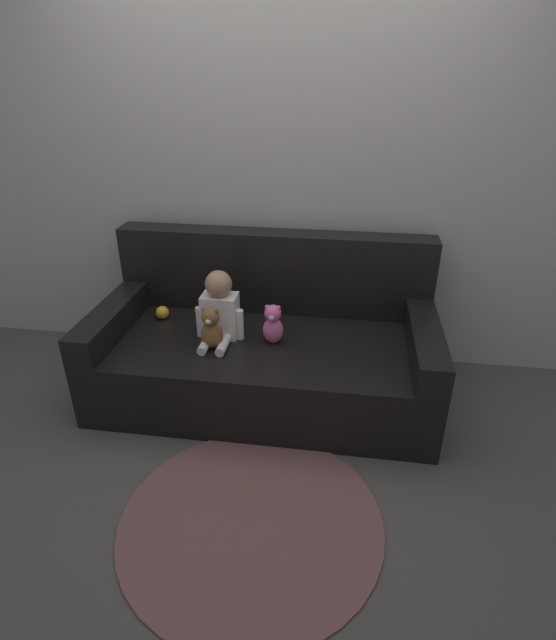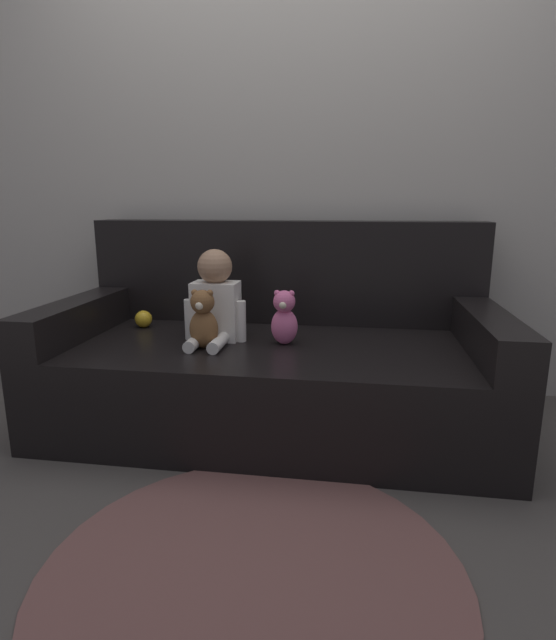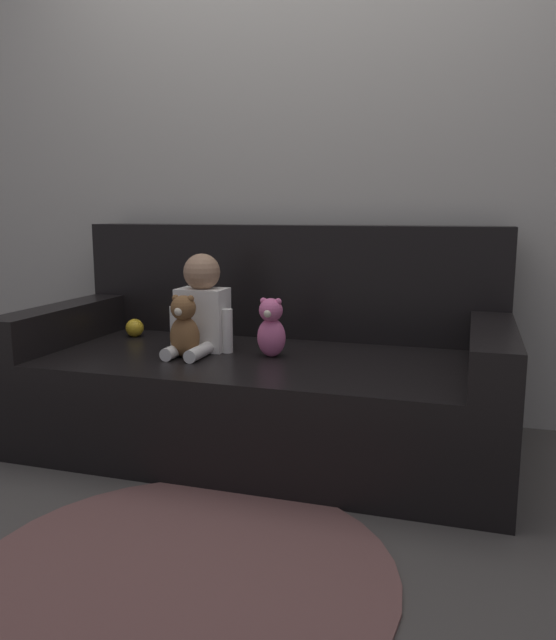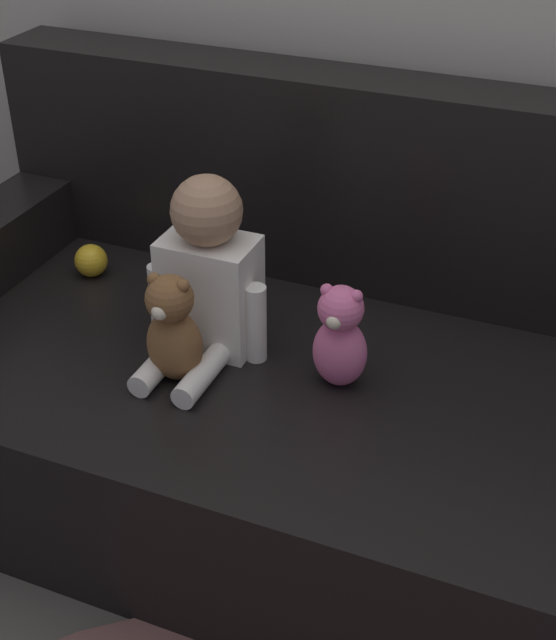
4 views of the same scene
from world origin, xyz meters
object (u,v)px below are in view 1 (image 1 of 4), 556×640
couch (266,346)px  teddy_bear_brown (211,329)px  plush_toy_side (273,324)px  toy_ball (162,313)px  person_baby (219,309)px

couch → teddy_bear_brown: couch is taller
couch → plush_toy_side: 0.25m
teddy_bear_brown → plush_toy_side: teddy_bear_brown is taller
couch → toy_ball: couch is taller
plush_toy_side → toy_ball: plush_toy_side is taller
plush_toy_side → teddy_bear_brown: bearing=-161.0°
toy_ball → couch: bearing=-6.2°
couch → toy_ball: (-0.67, 0.07, 0.14)m
couch → teddy_bear_brown: bearing=-138.6°
person_baby → toy_ball: (-0.41, 0.17, -0.13)m
person_baby → teddy_bear_brown: (-0.01, -0.14, -0.05)m
teddy_bear_brown → toy_ball: size_ratio=3.02×
couch → person_baby: size_ratio=4.84×
plush_toy_side → person_baby: bearing=175.3°
person_baby → teddy_bear_brown: size_ratio=1.60×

